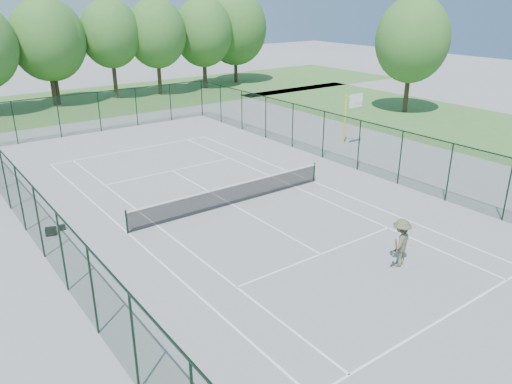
# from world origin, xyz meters

# --- Properties ---
(ground) EXTENTS (140.00, 140.00, 0.00)m
(ground) POSITION_xyz_m (0.00, 0.00, 0.00)
(ground) COLOR gray
(ground) RESTS_ON ground
(grass_far) EXTENTS (80.00, 16.00, 0.01)m
(grass_far) POSITION_xyz_m (0.00, 30.00, 0.01)
(grass_far) COLOR #497936
(grass_far) RESTS_ON ground
(grass_side) EXTENTS (14.00, 40.00, 0.01)m
(grass_side) POSITION_xyz_m (24.00, 4.00, 0.01)
(grass_side) COLOR #497936
(grass_side) RESTS_ON ground
(court_lines) EXTENTS (11.05, 23.85, 0.01)m
(court_lines) POSITION_xyz_m (0.00, 0.00, 0.00)
(court_lines) COLOR white
(court_lines) RESTS_ON ground
(tennis_net) EXTENTS (11.08, 0.08, 1.10)m
(tennis_net) POSITION_xyz_m (0.00, 0.00, 0.58)
(tennis_net) COLOR black
(tennis_net) RESTS_ON ground
(fence_enclosure) EXTENTS (18.05, 36.05, 3.02)m
(fence_enclosure) POSITION_xyz_m (0.00, 0.00, 1.56)
(fence_enclosure) COLOR #1B3723
(fence_enclosure) RESTS_ON ground
(tree_line_far) EXTENTS (39.40, 6.40, 9.70)m
(tree_line_far) POSITION_xyz_m (0.00, 30.00, 5.99)
(tree_line_far) COLOR #3C2E1E
(tree_line_far) RESTS_ON ground
(basketball_goal) EXTENTS (1.20, 1.43, 3.65)m
(basketball_goal) POSITION_xyz_m (12.35, 3.91, 2.57)
(basketball_goal) COLOR yellow
(basketball_goal) RESTS_ON ground
(tree_side) EXTENTS (6.22, 6.22, 9.84)m
(tree_side) POSITION_xyz_m (24.26, 8.46, 6.20)
(tree_side) COLOR #3C2E1E
(tree_side) RESTS_ON ground
(sports_bag_a) EXTENTS (0.51, 0.41, 0.36)m
(sports_bag_a) POSITION_xyz_m (-8.23, 1.83, 0.18)
(sports_bag_a) COLOR black
(sports_bag_a) RESTS_ON ground
(sports_bag_b) EXTENTS (0.33, 0.24, 0.24)m
(sports_bag_b) POSITION_xyz_m (-7.70, 2.08, 0.12)
(sports_bag_b) COLOR black
(sports_bag_b) RESTS_ON ground
(tennis_player) EXTENTS (2.25, 1.05, 1.91)m
(tennis_player) POSITION_xyz_m (1.82, -8.79, 0.96)
(tennis_player) COLOR #53563D
(tennis_player) RESTS_ON ground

